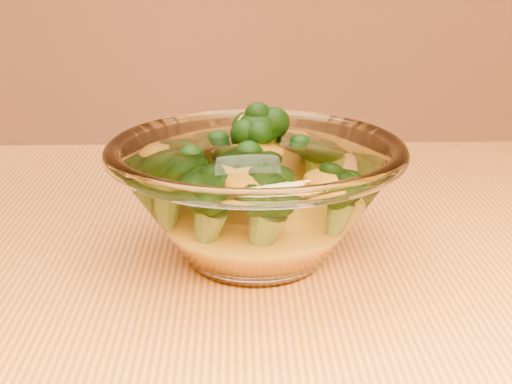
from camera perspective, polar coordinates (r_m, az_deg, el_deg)
glass_bowl at (r=0.49m, az=-0.00°, el=-0.49°), size 0.21×0.21×0.09m
cheese_sauce at (r=0.50m, az=-0.00°, el=-2.55°), size 0.12×0.12×0.03m
broccoli_heap at (r=0.50m, az=-1.07°, el=1.36°), size 0.14×0.14×0.08m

